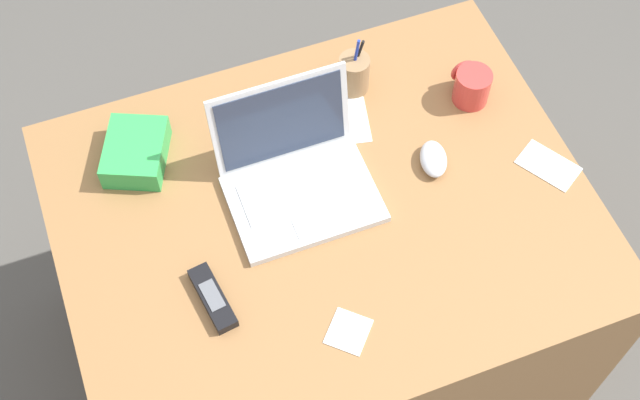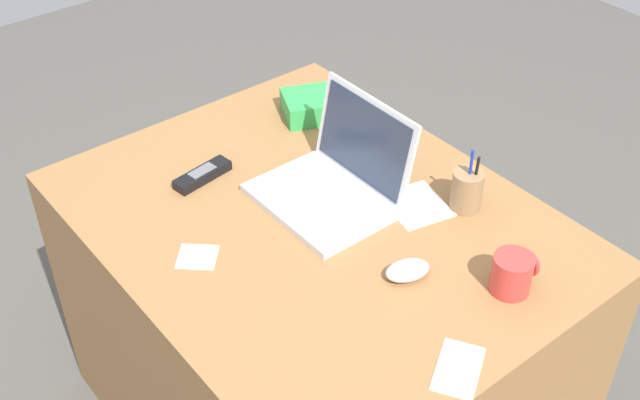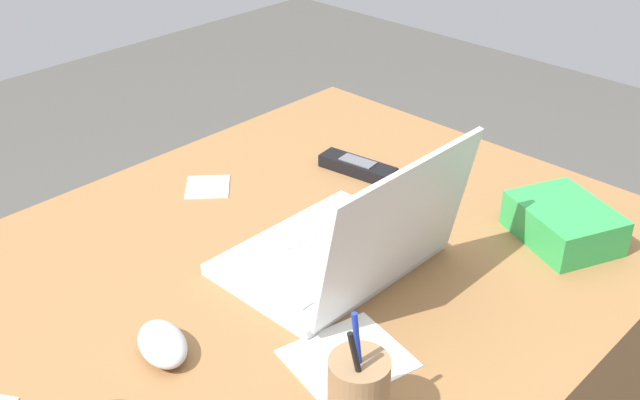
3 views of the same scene
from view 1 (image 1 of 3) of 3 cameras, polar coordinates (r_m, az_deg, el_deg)
name	(u,v)px [view 1 (image 1 of 3)]	position (r m, az deg, el deg)	size (l,w,h in m)	color
ground_plane	(323,342)	(2.55, 0.22, -9.34)	(6.00, 6.00, 0.00)	#4C4944
desk	(324,286)	(2.21, 0.25, -5.66)	(1.15, 0.90, 0.75)	olive
laptop	(296,174)	(1.87, -1.57, 1.71)	(0.32, 0.27, 0.23)	silver
computer_mouse	(433,159)	(1.94, 7.46, 2.69)	(0.06, 0.10, 0.04)	silver
coffee_mug_white	(471,86)	(2.05, 9.92, 7.41)	(0.08, 0.10, 0.09)	#C63833
cordless_phone	(213,298)	(1.78, -7.06, -6.40)	(0.07, 0.16, 0.03)	black
pen_holder	(354,74)	(2.03, 2.24, 8.30)	(0.07, 0.07, 0.17)	olive
snack_bag	(136,152)	(1.97, -12.01, 3.10)	(0.13, 0.16, 0.06)	green
paper_note_near_laptop	(336,122)	(2.01, 1.08, 5.14)	(0.15, 0.13, 0.00)	white
paper_note_left	(548,165)	(2.00, 14.77, 2.21)	(0.08, 0.13, 0.00)	white
paper_note_right	(348,332)	(1.75, 1.88, -8.63)	(0.08, 0.08, 0.00)	white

